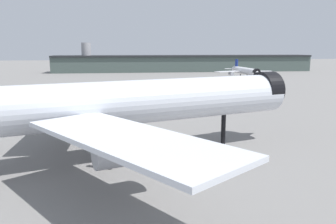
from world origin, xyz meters
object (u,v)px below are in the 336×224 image
(baggage_cart_trailing, at_px, (83,110))
(traffic_cone_near_nose, at_px, (46,118))
(airliner_far_taxiway, at_px, (245,71))
(baggage_tug_wing, at_px, (110,109))
(airliner_near_gate, at_px, (118,104))

(baggage_cart_trailing, distance_m, traffic_cone_near_nose, 10.32)
(airliner_far_taxiway, bearing_deg, traffic_cone_near_nose, -43.14)
(baggage_tug_wing, xyz_separation_m, baggage_cart_trailing, (-7.14, 0.02, 0.00))
(baggage_tug_wing, height_order, baggage_cart_trailing, baggage_tug_wing)
(baggage_tug_wing, height_order, traffic_cone_near_nose, baggage_tug_wing)
(baggage_cart_trailing, bearing_deg, airliner_near_gate, -114.73)
(baggage_tug_wing, bearing_deg, airliner_far_taxiway, 61.61)
(baggage_tug_wing, bearing_deg, baggage_cart_trailing, -169.39)
(airliner_far_taxiway, distance_m, baggage_tug_wing, 113.75)
(airliner_far_taxiway, bearing_deg, airliner_near_gate, -29.39)
(airliner_near_gate, bearing_deg, airliner_far_taxiway, 44.30)
(baggage_tug_wing, relative_size, traffic_cone_near_nose, 4.99)
(airliner_near_gate, xyz_separation_m, baggage_cart_trailing, (-9.32, 38.57, -7.71))
(baggage_cart_trailing, bearing_deg, traffic_cone_near_nose, -178.79)
(airliner_near_gate, xyz_separation_m, traffic_cone_near_nose, (-17.26, 32.02, -8.34))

